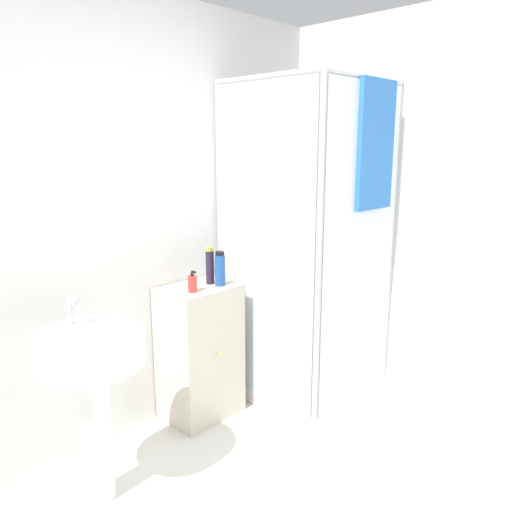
% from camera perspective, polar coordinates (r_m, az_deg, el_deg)
% --- Properties ---
extents(wall_back, '(6.40, 0.06, 2.50)m').
position_cam_1_polar(wall_back, '(2.82, -17.68, 3.29)').
color(wall_back, white).
rests_on(wall_back, ground_plane).
extents(shower_enclosure, '(0.84, 0.87, 2.07)m').
position_cam_1_polar(shower_enclosure, '(3.35, 6.19, -6.08)').
color(shower_enclosure, white).
rests_on(shower_enclosure, ground_plane).
extents(vanity_cabinet, '(0.45, 0.36, 0.84)m').
position_cam_1_polar(vanity_cabinet, '(3.17, -6.41, -10.82)').
color(vanity_cabinet, beige).
rests_on(vanity_cabinet, ground_plane).
extents(sink, '(0.49, 0.49, 0.98)m').
position_cam_1_polar(sink, '(2.46, -18.23, -12.28)').
color(sink, white).
rests_on(sink, ground_plane).
extents(soap_dispenser, '(0.05, 0.05, 0.13)m').
position_cam_1_polar(soap_dispenser, '(2.91, -7.28, -3.14)').
color(soap_dispenser, red).
rests_on(soap_dispenser, vanity_cabinet).
extents(shampoo_bottle_tall_black, '(0.05, 0.05, 0.23)m').
position_cam_1_polar(shampoo_bottle_tall_black, '(3.06, -5.29, -1.14)').
color(shampoo_bottle_tall_black, '#281E33').
rests_on(shampoo_bottle_tall_black, vanity_cabinet).
extents(shampoo_bottle_blue, '(0.06, 0.06, 0.21)m').
position_cam_1_polar(shampoo_bottle_blue, '(3.01, -4.13, -1.49)').
color(shampoo_bottle_blue, '#1E4C93').
rests_on(shampoo_bottle_blue, vanity_cabinet).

